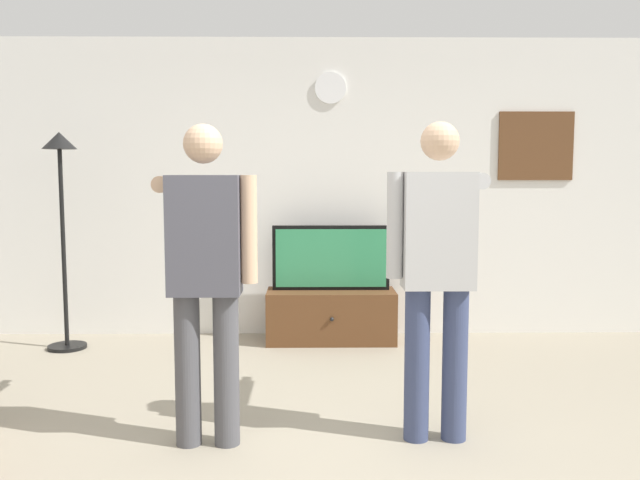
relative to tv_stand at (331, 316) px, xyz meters
The scene contains 9 objects.
ground_plane 2.62m from the tv_stand, 93.72° to the right, with size 8.40×8.40×0.00m, color #9E937F.
back_wall 1.19m from the tv_stand, 115.77° to the left, with size 6.40×0.10×2.70m, color silver.
tv_stand is the anchor object (origin of this frame).
television 0.52m from the tv_stand, 90.00° to the left, with size 1.03×0.07×0.57m.
wall_clock 2.04m from the tv_stand, 90.00° to the left, with size 0.28×0.28×0.03m, color white.
framed_picture 2.42m from the tv_stand, ahead, with size 0.68×0.04×0.62m, color brown.
floor_lamp 2.51m from the tv_stand, behind, with size 0.32×0.32×1.83m.
person_standing_nearer_lamp 2.46m from the tv_stand, 108.59° to the right, with size 0.56×0.78×1.75m.
person_standing_nearer_couch 2.35m from the tv_stand, 76.42° to the right, with size 0.57×0.78×1.77m.
Camera 1 is at (-0.00, -3.17, 1.50)m, focal length 37.24 mm.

